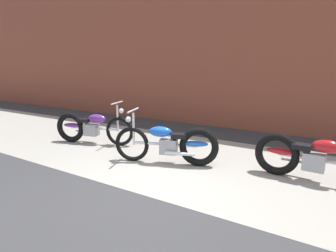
% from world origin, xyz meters
% --- Properties ---
extents(ground_plane, '(80.00, 80.00, 0.00)m').
position_xyz_m(ground_plane, '(0.00, 0.00, 0.00)').
color(ground_plane, '#38383A').
extents(sidewalk_slab, '(36.00, 3.50, 0.01)m').
position_xyz_m(sidewalk_slab, '(0.00, 1.75, 0.00)').
color(sidewalk_slab, '#9E998E').
rests_on(sidewalk_slab, ground).
extents(brick_building_wall, '(36.00, 0.50, 5.72)m').
position_xyz_m(brick_building_wall, '(0.00, 5.20, 2.86)').
color(brick_building_wall, brown).
rests_on(brick_building_wall, ground).
extents(motorcycle_purple, '(1.95, 0.82, 1.03)m').
position_xyz_m(motorcycle_purple, '(-2.88, 1.55, 0.40)').
color(motorcycle_purple, black).
rests_on(motorcycle_purple, ground).
extents(motorcycle_blue, '(1.93, 0.88, 1.03)m').
position_xyz_m(motorcycle_blue, '(-0.41, 1.35, 0.40)').
color(motorcycle_blue, black).
rests_on(motorcycle_blue, ground).
extents(motorcycle_red, '(2.01, 0.58, 1.03)m').
position_xyz_m(motorcycle_red, '(1.85, 1.81, 0.40)').
color(motorcycle_red, black).
rests_on(motorcycle_red, ground).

